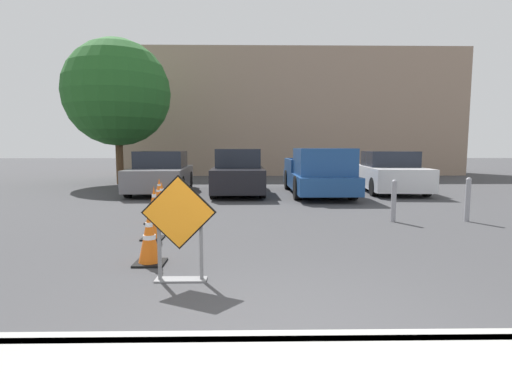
# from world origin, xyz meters

# --- Properties ---
(ground_plane) EXTENTS (96.00, 96.00, 0.00)m
(ground_plane) POSITION_xyz_m (0.00, 10.00, 0.00)
(ground_plane) COLOR #3D3D3F
(curb_lip) EXTENTS (27.77, 0.20, 0.14)m
(curb_lip) POSITION_xyz_m (0.00, 0.00, 0.07)
(curb_lip) COLOR #999993
(curb_lip) RESTS_ON ground_plane
(road_closed_sign) EXTENTS (0.91, 0.20, 1.32)m
(road_closed_sign) POSITION_xyz_m (-1.21, 1.72, 0.72)
(road_closed_sign) COLOR black
(road_closed_sign) RESTS_ON ground_plane
(traffic_cone_nearest) EXTENTS (0.42, 0.42, 0.77)m
(traffic_cone_nearest) POSITION_xyz_m (-1.77, 2.48, 0.38)
(traffic_cone_nearest) COLOR black
(traffic_cone_nearest) RESTS_ON ground_plane
(traffic_cone_second) EXTENTS (0.38, 0.38, 0.75)m
(traffic_cone_second) POSITION_xyz_m (-2.11, 4.03, 0.36)
(traffic_cone_second) COLOR black
(traffic_cone_second) RESTS_ON ground_plane
(traffic_cone_third) EXTENTS (0.39, 0.39, 0.82)m
(traffic_cone_third) POSITION_xyz_m (-2.43, 5.56, 0.40)
(traffic_cone_third) COLOR black
(traffic_cone_third) RESTS_ON ground_plane
(traffic_cone_fourth) EXTENTS (0.42, 0.42, 0.77)m
(traffic_cone_fourth) POSITION_xyz_m (-2.60, 7.10, 0.38)
(traffic_cone_fourth) COLOR black
(traffic_cone_fourth) RESTS_ON ground_plane
(traffic_cone_fifth) EXTENTS (0.50, 0.50, 0.73)m
(traffic_cone_fifth) POSITION_xyz_m (-3.02, 8.68, 0.36)
(traffic_cone_fifth) COLOR black
(traffic_cone_fifth) RESTS_ON ground_plane
(parked_car_nearest) EXTENTS (2.07, 4.38, 1.50)m
(parked_car_nearest) POSITION_xyz_m (-3.56, 11.47, 0.70)
(parked_car_nearest) COLOR slate
(parked_car_nearest) RESTS_ON ground_plane
(parked_car_second) EXTENTS (1.88, 4.55, 1.59)m
(parked_car_second) POSITION_xyz_m (-0.77, 11.23, 0.72)
(parked_car_second) COLOR black
(parked_car_second) RESTS_ON ground_plane
(pickup_truck) EXTENTS (1.96, 5.34, 1.61)m
(pickup_truck) POSITION_xyz_m (2.02, 10.59, 0.72)
(pickup_truck) COLOR navy
(pickup_truck) RESTS_ON ground_plane
(parked_car_third) EXTENTS (2.19, 4.42, 1.50)m
(parked_car_third) POSITION_xyz_m (4.81, 11.57, 0.69)
(parked_car_third) COLOR silver
(parked_car_third) RESTS_ON ground_plane
(bollard_nearest) EXTENTS (0.12, 0.12, 0.94)m
(bollard_nearest) POSITION_xyz_m (2.83, 5.63, 0.49)
(bollard_nearest) COLOR gray
(bollard_nearest) RESTS_ON ground_plane
(bollard_second) EXTENTS (0.12, 0.12, 0.98)m
(bollard_second) POSITION_xyz_m (4.48, 5.63, 0.52)
(bollard_second) COLOR gray
(bollard_second) RESTS_ON ground_plane
(building_facade_backdrop) EXTENTS (20.15, 5.00, 7.32)m
(building_facade_backdrop) POSITION_xyz_m (2.24, 22.50, 3.66)
(building_facade_backdrop) COLOR gray
(building_facade_backdrop) RESTS_ON ground_plane
(street_tree_behind_lot) EXTENTS (4.62, 4.62, 6.33)m
(street_tree_behind_lot) POSITION_xyz_m (-6.15, 14.91, 4.01)
(street_tree_behind_lot) COLOR #513823
(street_tree_behind_lot) RESTS_ON ground_plane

